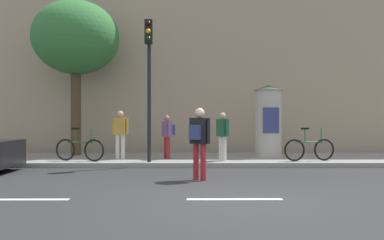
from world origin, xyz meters
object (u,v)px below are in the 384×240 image
(traffic_light, at_px, (149,67))
(bicycle_upright, at_px, (80,149))
(pedestrian_in_red_top, at_px, (223,133))
(bicycle_leaning, at_px, (309,149))
(pedestrian_with_backpack, at_px, (199,137))
(pedestrian_in_dark_shirt, at_px, (168,133))
(street_tree, at_px, (76,39))
(pedestrian_in_light_jacket, at_px, (120,131))
(poster_column, at_px, (268,120))

(traffic_light, xyz_separation_m, bicycle_upright, (-2.30, 0.41, -2.62))
(pedestrian_in_red_top, xyz_separation_m, bicycle_upright, (-4.67, -0.11, -0.53))
(traffic_light, xyz_separation_m, bicycle_leaning, (5.21, 0.40, -2.62))
(bicycle_leaning, bearing_deg, pedestrian_in_red_top, 177.57)
(traffic_light, distance_m, bicycle_upright, 3.51)
(pedestrian_with_backpack, bearing_deg, pedestrian_in_dark_shirt, 103.85)
(pedestrian_with_backpack, distance_m, bicycle_upright, 5.05)
(bicycle_upright, bearing_deg, pedestrian_with_backpack, -40.46)
(pedestrian_in_dark_shirt, bearing_deg, bicycle_upright, -164.46)
(pedestrian_in_dark_shirt, xyz_separation_m, bicycle_upright, (-2.82, -0.78, -0.50))
(street_tree, xyz_separation_m, pedestrian_with_backpack, (4.58, -5.54, -3.52))
(pedestrian_in_light_jacket, distance_m, pedestrian_in_dark_shirt, 1.62)
(poster_column, height_order, pedestrian_in_dark_shirt, poster_column)
(street_tree, bearing_deg, bicycle_leaning, -15.52)
(pedestrian_in_red_top, bearing_deg, traffic_light, -167.68)
(poster_column, xyz_separation_m, pedestrian_in_light_jacket, (-5.24, -0.79, -0.37))
(street_tree, bearing_deg, poster_column, -6.35)
(street_tree, xyz_separation_m, pedestrian_in_light_jacket, (1.97, -1.59, -3.49))
(pedestrian_in_red_top, bearing_deg, poster_column, 37.70)
(pedestrian_with_backpack, xyz_separation_m, bicycle_upright, (-3.82, 3.26, -0.53))
(pedestrian_in_red_top, relative_size, bicycle_upright, 0.92)
(street_tree, bearing_deg, pedestrian_in_light_jacket, -39.04)
(bicycle_leaning, bearing_deg, bicycle_upright, 179.92)
(street_tree, xyz_separation_m, bicycle_leaning, (8.26, -2.29, -4.06))
(poster_column, relative_size, pedestrian_in_light_jacket, 1.58)
(pedestrian_in_dark_shirt, bearing_deg, street_tree, 157.29)
(pedestrian_with_backpack, height_order, pedestrian_in_dark_shirt, pedestrian_with_backpack)
(street_tree, distance_m, pedestrian_with_backpack, 8.00)
(street_tree, height_order, pedestrian_in_dark_shirt, street_tree)
(pedestrian_with_backpack, bearing_deg, pedestrian_in_red_top, 75.79)
(pedestrian_with_backpack, height_order, bicycle_leaning, pedestrian_with_backpack)
(pedestrian_in_red_top, bearing_deg, bicycle_upright, -178.65)
(poster_column, xyz_separation_m, pedestrian_with_backpack, (-2.63, -4.74, -0.40))
(pedestrian_in_light_jacket, xyz_separation_m, pedestrian_in_dark_shirt, (1.62, 0.10, -0.07))
(pedestrian_in_light_jacket, height_order, bicycle_leaning, pedestrian_in_light_jacket)
(traffic_light, bearing_deg, bicycle_upright, 169.91)
(pedestrian_in_light_jacket, relative_size, bicycle_leaning, 0.95)
(pedestrian_in_red_top, xyz_separation_m, pedestrian_in_dark_shirt, (-1.85, 0.67, -0.03))
(pedestrian_in_light_jacket, relative_size, pedestrian_in_dark_shirt, 1.10)
(pedestrian_in_light_jacket, bearing_deg, street_tree, 140.96)
(bicycle_upright, bearing_deg, pedestrian_in_red_top, 1.35)
(pedestrian_with_backpack, relative_size, pedestrian_in_light_jacket, 1.08)
(street_tree, bearing_deg, bicycle_upright, -71.59)
(street_tree, xyz_separation_m, pedestrian_in_red_top, (5.43, -2.17, -3.52))
(pedestrian_in_red_top, bearing_deg, pedestrian_in_light_jacket, 170.51)
(poster_column, distance_m, pedestrian_with_backpack, 5.43)
(traffic_light, height_order, bicycle_leaning, traffic_light)
(poster_column, height_order, pedestrian_in_light_jacket, poster_column)
(pedestrian_in_dark_shirt, height_order, bicycle_leaning, pedestrian_in_dark_shirt)
(traffic_light, relative_size, pedestrian_in_red_top, 2.84)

